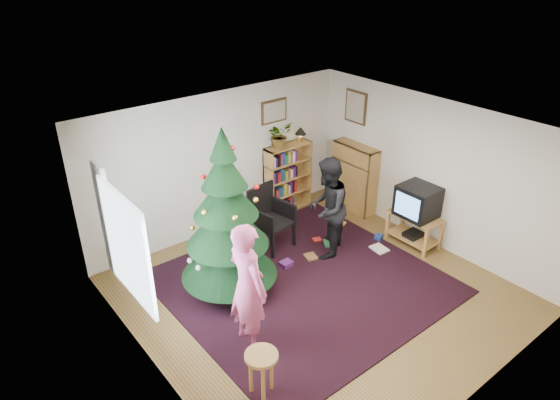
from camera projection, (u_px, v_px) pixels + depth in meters
floor at (316, 293)px, 7.39m from camera, size 5.00×5.00×0.00m
ceiling at (323, 133)px, 6.23m from camera, size 5.00×5.00×0.00m
wall_back at (221, 163)px, 8.54m from camera, size 5.00×0.02×2.50m
wall_front at (486, 315)px, 5.08m from camera, size 5.00×0.02×2.50m
wall_left at (150, 291)px, 5.42m from camera, size 0.02×5.00×2.50m
wall_right at (431, 173)px, 8.19m from camera, size 0.02×5.00×2.50m
rug at (303, 283)px, 7.59m from camera, size 3.80×3.60×0.02m
window_pane at (127, 247)px, 5.74m from camera, size 0.04×1.20×1.40m
curtain at (107, 222)px, 6.25m from camera, size 0.06×0.35×1.60m
picture_back at (274, 111)px, 8.84m from camera, size 0.55×0.03×0.42m
picture_right at (356, 107)px, 9.07m from camera, size 0.03×0.50×0.60m
christmas_tree at (227, 228)px, 6.99m from camera, size 1.40×1.40×2.55m
bookshelf_back at (288, 176)px, 9.46m from camera, size 0.95×0.30×1.30m
bookshelf_right at (354, 177)px, 9.44m from camera, size 0.30×0.95×1.30m
tv_stand at (414, 227)px, 8.46m from camera, size 0.47×0.85×0.55m
crt_tv at (418, 201)px, 8.23m from camera, size 0.56×0.60×0.53m
armchair at (268, 214)px, 8.33m from camera, size 0.67×0.67×1.07m
stool at (262, 364)px, 5.50m from camera, size 0.38×0.38×0.63m
person_standing at (248, 287)px, 6.09m from camera, size 0.43×0.64×1.76m
person_by_chair at (327, 209)px, 7.94m from camera, size 1.04×1.00×1.70m
potted_plant at (280, 135)px, 8.94m from camera, size 0.46×0.41×0.48m
table_lamp at (301, 132)px, 9.24m from camera, size 0.21×0.21×0.29m
floor_clutter at (335, 244)px, 8.50m from camera, size 1.98×1.19×0.08m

